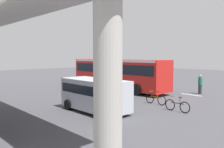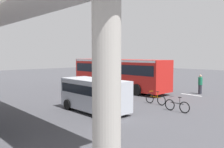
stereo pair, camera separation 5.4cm
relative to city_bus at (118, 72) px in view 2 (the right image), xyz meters
The scene contains 12 objects.
ground 2.31m from the city_bus, 26.84° to the right, with size 80.00×80.00×0.00m, color #424247.
city_bus is the anchor object (origin of this frame).
parked_van 9.62m from the city_bus, 126.77° to the left, with size 4.80×2.17×2.05m.
bicycle_black 10.21m from the city_bus, 157.32° to the left, with size 1.77×0.44×0.96m.
bicycle_orange 7.81m from the city_bus, 156.52° to the left, with size 1.77×0.44×0.96m.
pedestrian 8.05m from the city_bus, 152.39° to the right, with size 0.38×0.38×1.79m.
traffic_sign 5.23m from the city_bus, 113.23° to the right, with size 0.08×0.60×2.80m.
lane_dash_leftmost 7.52m from the city_bus, 159.01° to the right, with size 2.00×0.20×0.01m, color silver.
lane_dash_left 4.27m from the city_bus, 137.04° to the right, with size 2.00×0.20×0.01m, color silver.
lane_dash_centre 3.43m from the city_bus, 65.33° to the right, with size 2.00×0.20×0.01m, color silver.
lane_dash_right 6.11m from the city_bus, 26.65° to the right, with size 2.00×0.20×0.01m, color silver.
lane_dash_rightmost 9.74m from the city_bus, 15.84° to the right, with size 2.00×0.20×0.01m, color silver.
Camera 2 is at (-18.26, 17.31, 3.53)m, focal length 37.15 mm.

